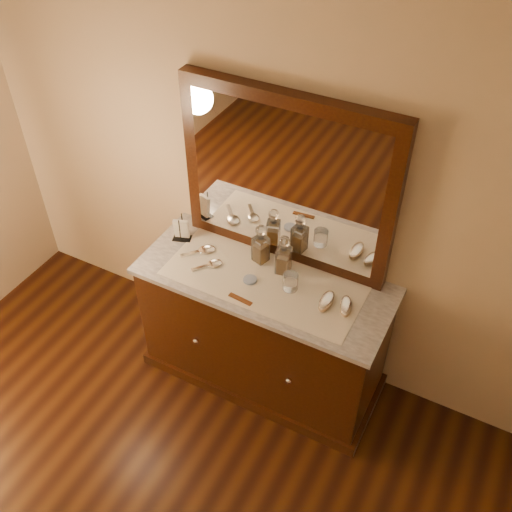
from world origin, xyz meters
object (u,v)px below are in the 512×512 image
at_px(decanter_left, 261,247).
at_px(hand_mirror_inner, 212,264).
at_px(comb, 240,299).
at_px(brush_near, 326,301).
at_px(hand_mirror_outer, 204,250).
at_px(dresser_cabinet, 264,331).
at_px(brush_far, 346,306).
at_px(mirror_frame, 287,181).
at_px(decanter_right, 284,258).
at_px(napkin_rack, 181,230).
at_px(pin_dish, 250,280).

relative_size(decanter_left, hand_mirror_inner, 1.47).
height_order(comb, brush_near, brush_near).
bearing_deg(hand_mirror_outer, brush_near, -4.11).
distance_m(comb, brush_near, 0.45).
relative_size(dresser_cabinet, brush_far, 9.09).
bearing_deg(comb, decanter_left, 103.89).
height_order(mirror_frame, hand_mirror_inner, mirror_frame).
relative_size(decanter_left, brush_near, 1.63).
bearing_deg(hand_mirror_inner, dresser_cabinet, 7.88).
bearing_deg(brush_near, brush_far, 8.63).
height_order(decanter_right, hand_mirror_inner, decanter_right).
bearing_deg(brush_near, hand_mirror_outer, 175.89).
relative_size(decanter_right, hand_mirror_outer, 1.33).
bearing_deg(brush_near, napkin_rack, 174.15).
height_order(mirror_frame, pin_dish, mirror_frame).
distance_m(dresser_cabinet, decanter_right, 0.55).
bearing_deg(comb, dresser_cabinet, 84.38).
height_order(comb, decanter_right, decanter_right).
height_order(napkin_rack, brush_far, napkin_rack).
bearing_deg(decanter_left, dresser_cabinet, -54.75).
bearing_deg(hand_mirror_outer, dresser_cabinet, -4.93).
relative_size(dresser_cabinet, pin_dish, 18.62).
distance_m(comb, decanter_right, 0.34).
bearing_deg(napkin_rack, brush_far, -4.46).
xyz_separation_m(pin_dish, comb, (0.02, -0.15, -0.00)).
height_order(comb, brush_far, brush_far).
height_order(comb, decanter_left, decanter_left).
bearing_deg(decanter_right, napkin_rack, -178.03).
relative_size(pin_dish, brush_far, 0.49).
height_order(brush_near, hand_mirror_outer, brush_near).
bearing_deg(napkin_rack, dresser_cabinet, -7.52).
height_order(dresser_cabinet, brush_near, brush_near).
relative_size(pin_dish, napkin_rack, 0.46).
height_order(pin_dish, napkin_rack, napkin_rack).
xyz_separation_m(comb, hand_mirror_outer, (-0.37, 0.24, 0.00)).
distance_m(mirror_frame, decanter_right, 0.43).
distance_m(pin_dish, hand_mirror_inner, 0.25).
distance_m(dresser_cabinet, hand_mirror_inner, 0.55).
relative_size(dresser_cabinet, comb, 10.09).
xyz_separation_m(dresser_cabinet, brush_far, (0.48, -0.01, 0.46)).
height_order(napkin_rack, decanter_right, decanter_right).
xyz_separation_m(decanter_left, hand_mirror_outer, (-0.32, -0.09, -0.09)).
height_order(comb, hand_mirror_outer, hand_mirror_outer).
height_order(pin_dish, brush_far, brush_far).
relative_size(napkin_rack, decanter_left, 0.65).
xyz_separation_m(napkin_rack, decanter_left, (0.50, 0.05, 0.03)).
height_order(dresser_cabinet, hand_mirror_inner, hand_mirror_inner).
height_order(pin_dish, hand_mirror_outer, hand_mirror_outer).
distance_m(napkin_rack, decanter_left, 0.50).
height_order(pin_dish, hand_mirror_inner, hand_mirror_inner).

